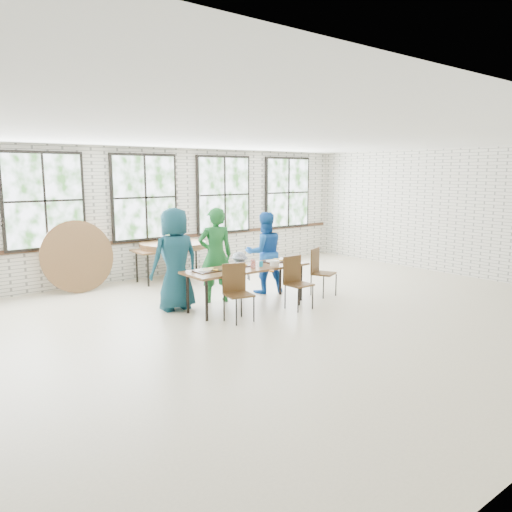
{
  "coord_description": "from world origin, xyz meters",
  "views": [
    {
      "loc": [
        -5.18,
        -6.03,
        2.44
      ],
      "look_at": [
        0.0,
        0.4,
        1.05
      ],
      "focal_mm": 35.0,
      "sensor_mm": 36.0,
      "label": 1
    }
  ],
  "objects_px": {
    "chair_near_right": "(295,278)",
    "storage_table": "(173,250)",
    "dining_table": "(247,270)",
    "chair_near_left": "(236,287)"
  },
  "relations": [
    {
      "from": "storage_table",
      "to": "chair_near_right",
      "type": "bearing_deg",
      "value": -80.04
    },
    {
      "from": "dining_table",
      "to": "chair_near_right",
      "type": "relative_size",
      "value": 2.53
    },
    {
      "from": "chair_near_left",
      "to": "chair_near_right",
      "type": "height_order",
      "value": "same"
    },
    {
      "from": "chair_near_left",
      "to": "storage_table",
      "type": "bearing_deg",
      "value": 89.49
    },
    {
      "from": "chair_near_right",
      "to": "storage_table",
      "type": "relative_size",
      "value": 0.52
    },
    {
      "from": "chair_near_right",
      "to": "storage_table",
      "type": "xyz_separation_m",
      "value": [
        -0.51,
        3.52,
        0.13
      ]
    },
    {
      "from": "dining_table",
      "to": "storage_table",
      "type": "xyz_separation_m",
      "value": [
        0.12,
        2.9,
        -0.0
      ]
    },
    {
      "from": "chair_near_left",
      "to": "chair_near_right",
      "type": "distance_m",
      "value": 1.28
    },
    {
      "from": "dining_table",
      "to": "storage_table",
      "type": "height_order",
      "value": "same"
    },
    {
      "from": "chair_near_left",
      "to": "storage_table",
      "type": "height_order",
      "value": "chair_near_left"
    }
  ]
}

